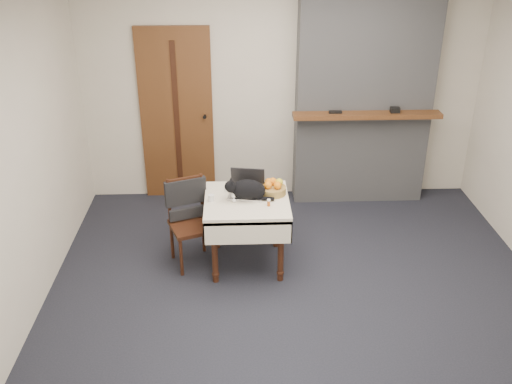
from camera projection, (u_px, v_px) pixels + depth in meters
ground at (297, 288)px, 5.20m from camera, size 4.50×4.50×0.00m
room_shell at (298, 85)px, 4.84m from camera, size 4.52×4.01×2.61m
door at (177, 116)px, 6.49m from camera, size 0.82×0.10×2.00m
chimney at (364, 91)px, 6.31m from camera, size 1.62×0.48×2.60m
side_table at (247, 210)px, 5.32m from camera, size 0.78×0.78×0.70m
laptop at (247, 188)px, 5.34m from camera, size 0.36×0.32×0.24m
cat at (248, 190)px, 5.23m from camera, size 0.47×0.23×0.22m
cream_jar at (211, 198)px, 5.22m from camera, size 0.06×0.06×0.06m
pill_bottle at (269, 203)px, 5.13m from camera, size 0.03×0.03×0.07m
fruit_basket at (273, 188)px, 5.35m from camera, size 0.25×0.25×0.14m
desk_clutter at (266, 195)px, 5.34m from camera, size 0.16×0.04×0.01m
chair at (188, 209)px, 5.41m from camera, size 0.49×0.49×0.86m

